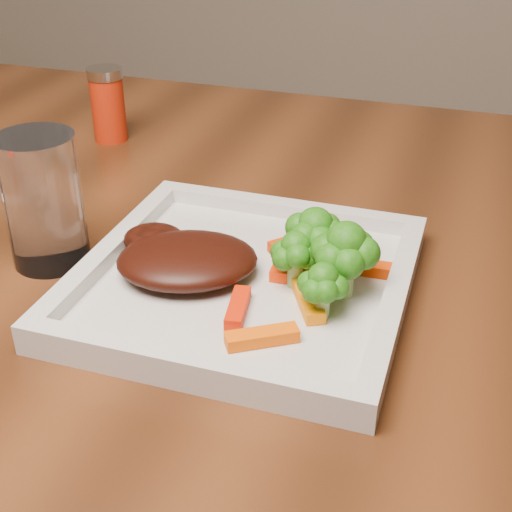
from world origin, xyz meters
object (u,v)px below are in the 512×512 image
(plate, at_px, (245,285))
(drinking_glass, at_px, (43,201))
(dining_table, at_px, (41,449))
(spice_shaker, at_px, (108,105))
(steak, at_px, (187,260))

(plate, distance_m, drinking_glass, 0.19)
(drinking_glass, bearing_deg, dining_table, 146.45)
(spice_shaker, bearing_deg, dining_table, -103.42)
(steak, height_order, drinking_glass, drinking_glass)
(dining_table, xyz_separation_m, plate, (0.32, -0.09, 0.38))
(dining_table, relative_size, plate, 5.93)
(plate, bearing_deg, steak, -170.18)
(dining_table, distance_m, plate, 0.51)
(drinking_glass, bearing_deg, spice_shaker, 107.93)
(spice_shaker, distance_m, drinking_glass, 0.30)
(dining_table, bearing_deg, plate, -15.09)
(spice_shaker, height_order, drinking_glass, drinking_glass)
(plate, distance_m, steak, 0.05)
(steak, relative_size, drinking_glass, 0.99)
(steak, bearing_deg, drinking_glass, 178.48)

